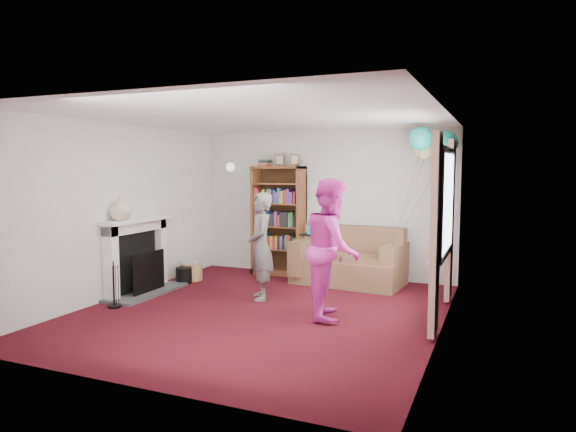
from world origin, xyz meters
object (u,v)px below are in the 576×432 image
at_px(bookcase, 279,221).
at_px(person_magenta, 332,248).
at_px(sofa, 349,262).
at_px(birthday_cake, 319,230).
at_px(person_striped, 261,246).

xyz_separation_m(bookcase, person_magenta, (1.67, -2.15, -0.06)).
distance_m(sofa, birthday_cake, 1.96).
bearing_deg(bookcase, birthday_cake, -54.49).
bearing_deg(person_magenta, birthday_cake, 45.92).
relative_size(bookcase, person_striped, 1.38).
bearing_deg(sofa, person_striped, -115.52).
xyz_separation_m(sofa, person_striped, (-0.88, -1.48, 0.42)).
bearing_deg(person_magenta, bookcase, 21.03).
height_order(person_magenta, birthday_cake, person_magenta).
bearing_deg(bookcase, person_striped, -74.76).
relative_size(person_magenta, birthday_cake, 4.71).
bearing_deg(person_magenta, person_striped, 53.31).
height_order(sofa, birthday_cake, birthday_cake).
height_order(sofa, person_striped, person_striped).
bearing_deg(birthday_cake, bookcase, 125.51).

